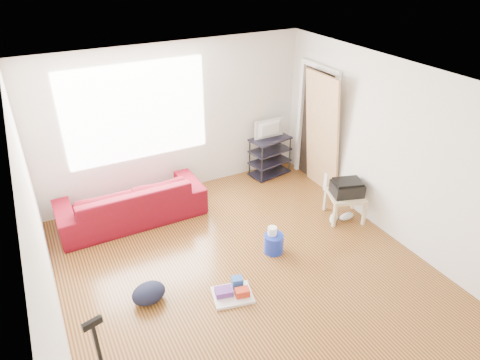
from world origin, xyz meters
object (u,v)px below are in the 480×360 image
bucket (273,251)px  cleaning_tray (233,292)px  sofa (134,218)px  tv_stand (270,156)px  backpack (150,300)px  side_table (346,198)px

bucket → cleaning_tray: (-0.88, -0.50, 0.05)m
sofa → tv_stand: tv_stand is taller
tv_stand → bucket: tv_stand is taller
cleaning_tray → backpack: cleaning_tray is taller
cleaning_tray → tv_stand: bearing=50.9°
sofa → backpack: size_ratio=5.27×
side_table → cleaning_tray: (-2.30, -0.71, -0.30)m
bucket → backpack: bucket is taller
sofa → cleaning_tray: sofa is taller
sofa → bucket: size_ratio=8.02×
bucket → backpack: (-1.81, -0.10, 0.00)m
cleaning_tray → backpack: 1.01m
sofa → tv_stand: bearing=-174.1°
sofa → cleaning_tray: size_ratio=4.00×
side_table → bucket: side_table is taller
side_table → backpack: (-3.23, -0.32, -0.35)m
tv_stand → bucket: bearing=-128.7°
backpack → side_table: bearing=-5.4°
tv_stand → cleaning_tray: (-2.00, -2.46, -0.32)m
side_table → bucket: (-1.41, -0.21, -0.35)m
cleaning_tray → sofa: bearing=106.0°
bucket → cleaning_tray: size_ratio=0.50×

